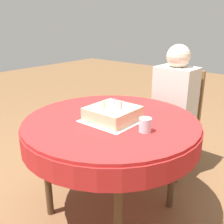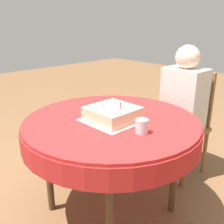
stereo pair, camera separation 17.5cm
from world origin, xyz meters
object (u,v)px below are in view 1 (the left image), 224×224
person (174,99)px  birthday_cake (113,114)px  chair (177,117)px  drinking_glass (145,125)px

person → birthday_cake: size_ratio=4.01×
chair → drinking_glass: size_ratio=11.20×
person → chair: bearing=90.0°
chair → person: (-0.00, -0.09, 0.21)m
chair → person: 0.23m
person → birthday_cake: 0.83m
chair → person: size_ratio=0.80×
chair → drinking_glass: chair is taller
chair → person: bearing=-90.0°
chair → birthday_cake: bearing=-90.3°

